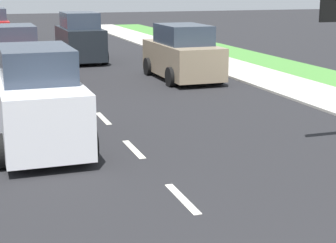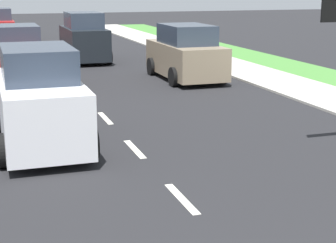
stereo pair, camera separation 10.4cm
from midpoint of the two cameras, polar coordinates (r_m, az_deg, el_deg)
name	(u,v)px [view 2 (the right image)]	position (r m, az deg, el deg)	size (l,w,h in m)	color
ground_plane	(59,69)	(23.83, -11.01, 5.27)	(96.00, 96.00, 0.00)	black
lane_center_line	(47,57)	(27.96, -12.16, 6.46)	(0.14, 46.40, 0.01)	silver
car_oncoming_lead	(40,101)	(12.34, -12.76, 2.11)	(1.92, 4.22, 2.16)	silver
car_oncoming_second	(18,58)	(19.99, -14.93, 6.28)	(1.87, 3.87, 2.10)	red
car_outgoing_far	(84,39)	(25.99, -8.49, 8.38)	(1.94, 4.11, 2.24)	black
car_parked_far	(186,54)	(20.76, 1.96, 6.91)	(2.04, 4.32, 2.03)	gray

